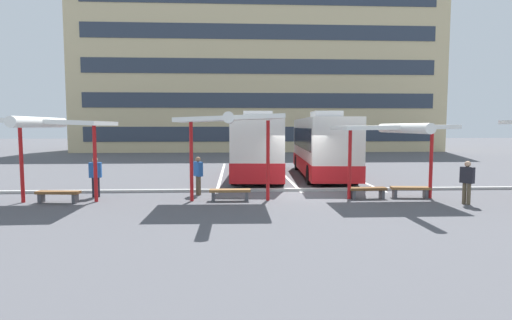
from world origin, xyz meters
TOP-DOWN VIEW (x-y plane):
  - ground_plane at (0.00, 0.00)m, footprint 160.00×160.00m
  - terminal_building at (0.03, 33.77)m, footprint 42.18×12.92m
  - coach_bus_0 at (-1.58, 5.80)m, footprint 3.27×10.23m
  - coach_bus_1 at (2.12, 5.71)m, footprint 3.09×10.18m
  - lane_stripe_0 at (-3.75, 6.87)m, footprint 0.16×14.00m
  - lane_stripe_1 at (0.00, 6.87)m, footprint 0.16×14.00m
  - lane_stripe_2 at (3.75, 6.87)m, footprint 0.16×14.00m
  - waiting_shelter_0 at (-9.68, -2.01)m, footprint 3.75×4.67m
  - bench_0 at (-9.68, -1.88)m, footprint 1.66×0.58m
  - waiting_shelter_1 at (-3.14, -2.05)m, footprint 3.98×4.76m
  - bench_1 at (-3.14, -1.76)m, footprint 1.60×0.42m
  - waiting_shelter_2 at (3.30, -1.90)m, footprint 4.33×4.48m
  - bench_2 at (2.40, -1.59)m, footprint 1.53×0.50m
  - bench_3 at (4.20, -1.51)m, footprint 1.58×0.58m
  - platform_kerb at (0.00, 0.43)m, footprint 44.00×0.24m
  - waiting_passenger_1 at (5.69, -2.99)m, footprint 0.45×0.51m
  - waiting_passenger_2 at (-8.67, -0.69)m, footprint 0.50×0.28m
  - waiting_passenger_3 at (-4.50, -0.34)m, footprint 0.44×0.51m

SIDE VIEW (x-z plane):
  - ground_plane at x=0.00m, z-range 0.00..0.00m
  - lane_stripe_0 at x=-3.75m, z-range 0.00..0.01m
  - lane_stripe_1 at x=0.00m, z-range 0.00..0.01m
  - lane_stripe_2 at x=3.75m, z-range 0.00..0.01m
  - platform_kerb at x=0.00m, z-range 0.00..0.12m
  - bench_2 at x=2.40m, z-range 0.11..0.56m
  - bench_3 at x=4.20m, z-range 0.11..0.56m
  - bench_1 at x=-3.14m, z-range 0.11..0.56m
  - bench_0 at x=-9.68m, z-range 0.11..0.56m
  - waiting_passenger_1 at x=5.69m, z-range 0.12..1.75m
  - waiting_passenger_3 at x=-4.50m, z-range 0.12..1.75m
  - waiting_passenger_2 at x=-8.67m, z-range 0.13..1.78m
  - coach_bus_0 at x=-1.58m, z-range -0.15..3.56m
  - coach_bus_1 at x=2.12m, z-range -0.13..3.59m
  - waiting_shelter_2 at x=3.30m, z-range 1.28..4.30m
  - waiting_shelter_0 at x=-9.68m, z-range 1.38..4.61m
  - waiting_shelter_1 at x=-3.14m, z-range 1.44..4.82m
  - terminal_building at x=0.03m, z-range -1.37..19.98m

